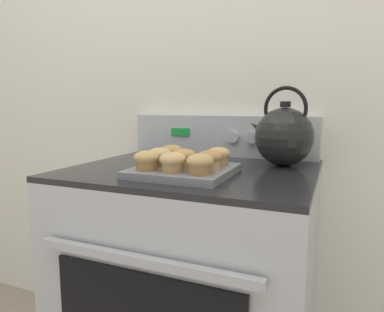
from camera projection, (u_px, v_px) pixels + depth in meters
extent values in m
cube|color=silver|center=(226.00, 78.00, 1.42)|extent=(8.00, 0.05, 2.40)
cube|color=#B7BABF|center=(193.00, 292.00, 1.21)|extent=(0.78, 0.66, 0.86)
cube|color=#B2B2B7|center=(140.00, 261.00, 0.85)|extent=(0.63, 0.02, 0.02)
cube|color=black|center=(194.00, 170.00, 1.14)|extent=(0.78, 0.66, 0.02)
cube|color=#B7BABF|center=(222.00, 136.00, 1.41)|extent=(0.77, 0.05, 0.16)
cube|color=green|center=(180.00, 132.00, 1.44)|extent=(0.08, 0.01, 0.03)
cylinder|color=#B7BABF|center=(233.00, 137.00, 1.35)|extent=(0.05, 0.02, 0.05)
cylinder|color=#B7BABF|center=(252.00, 138.00, 1.32)|extent=(0.05, 0.02, 0.05)
cylinder|color=#B7BABF|center=(272.00, 138.00, 1.29)|extent=(0.05, 0.02, 0.05)
cylinder|color=#B7BABF|center=(293.00, 139.00, 1.26)|extent=(0.05, 0.02, 0.05)
cube|color=slate|center=(184.00, 171.00, 1.02)|extent=(0.28, 0.28, 0.02)
cylinder|color=olive|center=(147.00, 165.00, 0.98)|extent=(0.06, 0.06, 0.03)
ellipsoid|color=tan|center=(146.00, 157.00, 0.98)|extent=(0.07, 0.07, 0.04)
cylinder|color=#A37A4C|center=(173.00, 167.00, 0.95)|extent=(0.06, 0.06, 0.03)
ellipsoid|color=tan|center=(173.00, 159.00, 0.94)|extent=(0.07, 0.07, 0.04)
cylinder|color=olive|center=(200.00, 169.00, 0.92)|extent=(0.06, 0.06, 0.03)
ellipsoid|color=tan|center=(200.00, 161.00, 0.91)|extent=(0.07, 0.07, 0.04)
cylinder|color=olive|center=(160.00, 161.00, 1.05)|extent=(0.06, 0.06, 0.03)
ellipsoid|color=tan|center=(160.00, 154.00, 1.05)|extent=(0.07, 0.07, 0.04)
cylinder|color=tan|center=(184.00, 162.00, 1.02)|extent=(0.06, 0.06, 0.03)
ellipsoid|color=tan|center=(184.00, 155.00, 1.02)|extent=(0.07, 0.07, 0.04)
cylinder|color=tan|center=(210.00, 164.00, 0.99)|extent=(0.06, 0.06, 0.03)
ellipsoid|color=#B2844C|center=(210.00, 157.00, 0.98)|extent=(0.07, 0.07, 0.04)
cylinder|color=tan|center=(172.00, 157.00, 1.13)|extent=(0.06, 0.06, 0.03)
ellipsoid|color=tan|center=(172.00, 151.00, 1.12)|extent=(0.07, 0.07, 0.04)
cylinder|color=#A37A4C|center=(219.00, 160.00, 1.06)|extent=(0.06, 0.06, 0.03)
ellipsoid|color=tan|center=(219.00, 153.00, 1.06)|extent=(0.07, 0.07, 0.04)
sphere|color=black|center=(284.00, 137.00, 1.16)|extent=(0.20, 0.20, 0.20)
cylinder|color=black|center=(285.00, 104.00, 1.15)|extent=(0.04, 0.04, 0.02)
cone|color=black|center=(259.00, 129.00, 1.21)|extent=(0.10, 0.06, 0.08)
torus|color=black|center=(285.00, 109.00, 1.15)|extent=(0.15, 0.04, 0.15)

